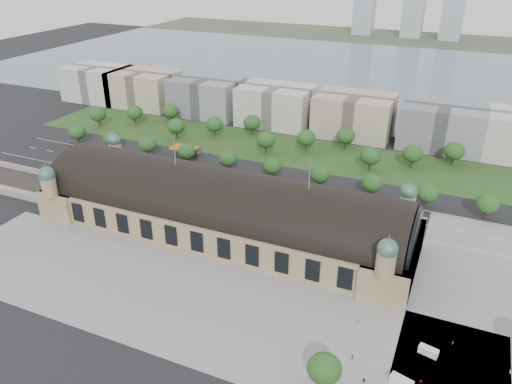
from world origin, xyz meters
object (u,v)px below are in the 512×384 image
at_px(traffic_car_3, 217,176).
at_px(pedestrian_0, 358,322).
at_px(bus_east, 304,206).
at_px(pedestrian_3, 421,382).
at_px(parked_car_2, 125,177).
at_px(petrol_station, 189,149).
at_px(pedestrian_2, 453,343).
at_px(parked_car_6, 187,195).
at_px(bus_mid, 299,203).
at_px(traffic_car_5, 372,207).
at_px(parked_car_3, 143,181).
at_px(parked_car_0, 112,175).
at_px(parked_car_1, 160,185).
at_px(bus_west, 206,185).
at_px(van_south, 400,382).
at_px(pedestrian_5, 511,371).
at_px(parked_car_4, 166,190).
at_px(van_east, 427,351).
at_px(traffic_car_0, 68,154).
at_px(parked_car_5, 187,195).
at_px(pedestrian_4, 364,381).
at_px(pedestrian_1, 353,357).
at_px(traffic_car_4, 260,198).
at_px(traffic_car_6, 412,234).

xyz_separation_m(traffic_car_3, pedestrian_0, (88.52, -77.02, 0.15)).
bearing_deg(bus_east, pedestrian_3, -138.42).
bearing_deg(parked_car_2, bus_east, 53.99).
bearing_deg(traffic_car_3, petrol_station, 59.97).
height_order(pedestrian_0, pedestrian_2, pedestrian_0).
xyz_separation_m(parked_car_6, bus_mid, (50.20, 11.00, 0.83)).
distance_m(traffic_car_5, parked_car_3, 108.40).
distance_m(parked_car_0, pedestrian_3, 174.06).
bearing_deg(parked_car_1, pedestrian_2, 37.11).
relative_size(bus_west, van_south, 1.97).
height_order(traffic_car_3, pedestrian_5, pedestrian_5).
height_order(bus_west, pedestrian_2, bus_west).
bearing_deg(parked_car_4, van_east, 28.93).
relative_size(traffic_car_0, parked_car_6, 0.68).
xyz_separation_m(parked_car_5, pedestrian_2, (119.02, -50.96, 0.12)).
distance_m(bus_west, bus_east, 49.06).
bearing_deg(pedestrian_2, parked_car_2, 54.83).
distance_m(bus_east, van_south, 97.98).
bearing_deg(parked_car_1, parked_car_3, -120.86).
relative_size(bus_east, van_south, 2.00).
bearing_deg(pedestrian_4, van_east, 175.13).
relative_size(pedestrian_3, pedestrian_5, 1.10).
relative_size(parked_car_2, parked_car_6, 0.91).
distance_m(parked_car_5, van_south, 129.42).
bearing_deg(pedestrian_1, parked_car_2, 84.55).
xyz_separation_m(bus_mid, van_south, (57.07, -83.10, -0.40)).
distance_m(traffic_car_0, pedestrian_1, 198.63).
bearing_deg(pedestrian_0, bus_mid, 102.60).
xyz_separation_m(traffic_car_4, parked_car_2, (-69.73, -5.98, -0.05)).
bearing_deg(parked_car_5, pedestrian_0, 26.02).
xyz_separation_m(parked_car_2, bus_west, (41.54, 7.00, 1.02)).
height_order(parked_car_0, parked_car_2, parked_car_0).
distance_m(bus_mid, pedestrian_3, 101.70).
xyz_separation_m(traffic_car_5, parked_car_4, (-91.52, -22.25, -0.11)).
relative_size(van_south, pedestrian_1, 3.44).
bearing_deg(traffic_car_6, parked_car_1, -90.50).
height_order(parked_car_5, pedestrian_1, pedestrian_1).
bearing_deg(pedestrian_0, parked_car_3, 133.97).
bearing_deg(bus_west, van_east, -128.21).
height_order(parked_car_2, pedestrian_5, pedestrian_5).
relative_size(traffic_car_6, pedestrian_1, 2.56).
distance_m(parked_car_6, pedestrian_2, 129.28).
relative_size(parked_car_4, pedestrian_1, 2.33).
bearing_deg(pedestrian_0, van_south, -70.70).
height_order(traffic_car_0, parked_car_4, parked_car_4).
relative_size(parked_car_4, pedestrian_3, 2.26).
height_order(bus_mid, pedestrian_1, bus_mid).
bearing_deg(van_south, traffic_car_3, 152.83).
bearing_deg(traffic_car_3, pedestrian_1, -129.25).
bearing_deg(pedestrian_5, parked_car_6, -146.24).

